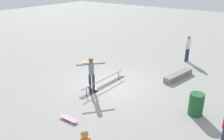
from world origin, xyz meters
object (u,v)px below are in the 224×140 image
Objects in this scene: skater_main at (91,72)px; trash_bin at (196,104)px; skateboard_main at (92,87)px; loose_skateboard_pink at (69,119)px; grind_rail at (104,83)px; loose_skateboard_orange at (89,62)px; bystander_white_shirt at (188,47)px; skate_ledge at (178,75)px.

skater_main is 1.84× the size of trash_bin.
skateboard_main and loose_skateboard_pink have the same top height.
grind_rail is at bearing -153.98° from skater_main.
loose_skateboard_orange is (-2.77, -2.68, -0.89)m from skater_main.
bystander_white_shirt is (-6.58, 2.30, 0.87)m from skateboard_main.
bystander_white_shirt is 9.30m from loose_skateboard_pink.
grind_rail is 3.51m from loose_skateboard_orange.
bystander_white_shirt reaches higher than skate_ledge.
grind_rail is 4.48m from trash_bin.
bystander_white_shirt is at bearing 163.85° from grind_rail.
skateboard_main is 0.49× the size of bystander_white_shirt.
skate_ledge reaches higher than skateboard_main.
trash_bin is at bearing 125.42° from loose_skateboard_orange.
skateboard_main is 2.82m from loose_skateboard_pink.
trash_bin is at bearing 47.51° from bystander_white_shirt.
loose_skateboard_pink is at bearing 15.17° from grind_rail.
bystander_white_shirt reaches higher than grind_rail.
loose_skateboard_orange is at bearing -25.53° from skateboard_main.
trash_bin reaches higher than skateboard_main.
grind_rail reaches higher than skate_ledge.
loose_skateboard_orange is (-2.06, -2.84, -0.11)m from grind_rail.
skateboard_main is at bearing -38.05° from skate_ledge.
grind_rail is 0.63m from skateboard_main.
skate_ledge is 1.30× the size of skater_main.
skate_ledge is 4.71m from skateboard_main.
skate_ledge is 3.04m from bystander_white_shirt.
loose_skateboard_pink is (3.11, 0.75, -0.11)m from grind_rail.
skater_main is at bearing 109.09° from loose_skateboard_pink.
grind_rail is at bearing -38.65° from skate_ledge.
bystander_white_shirt is at bearing 179.88° from loose_skateboard_orange.
loose_skateboard_pink is (2.60, 1.10, 0.00)m from skateboard_main.
skateboard_main is 4.87m from trash_bin.
skater_main reaches higher than skateboard_main.
loose_skateboard_pink is at bearing -48.64° from trash_bin.
loose_skateboard_orange is (-5.17, -3.59, 0.00)m from loose_skateboard_pink.
loose_skateboard_pink is at bearing 84.75° from loose_skateboard_orange.
loose_skateboard_pink is at bearing 133.16° from skateboard_main.
skate_ledge reaches higher than loose_skateboard_orange.
skater_main reaches higher than grind_rail.
skater_main is at bearing 7.16° from bystander_white_shirt.
skate_ledge is at bearing 151.87° from loose_skateboard_orange.
skate_ledge is 2.65× the size of skateboard_main.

